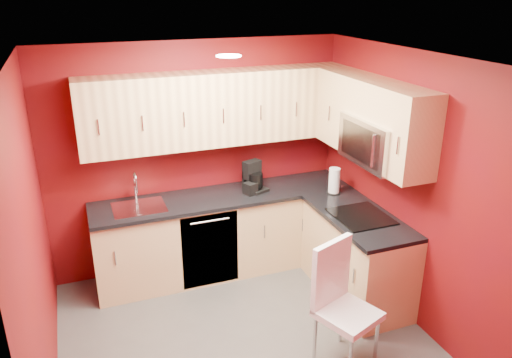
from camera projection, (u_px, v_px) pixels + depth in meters
floor at (244, 337)px, 4.56m from camera, size 3.20×3.20×0.00m
ceiling at (241, 59)px, 3.65m from camera, size 3.20×3.20×0.00m
wall_back at (197, 158)px, 5.41m from camera, size 3.20×0.00×3.20m
wall_front at (331, 320)px, 2.80m from camera, size 3.20×0.00×3.20m
wall_left at (33, 247)px, 3.58m from camera, size 0.00×3.00×3.00m
wall_right at (405, 187)px, 4.63m from camera, size 0.00×3.00×3.00m
base_cabinets_back at (225, 234)px, 5.51m from camera, size 2.80×0.60×0.87m
base_cabinets_right at (356, 257)px, 5.05m from camera, size 0.60×1.30×0.87m
countertop_back at (224, 197)px, 5.34m from camera, size 2.80×0.63×0.04m
countertop_right at (359, 217)px, 4.87m from camera, size 0.63×1.27×0.04m
upper_cabinets_back at (218, 108)px, 5.12m from camera, size 2.80×0.35×0.75m
upper_cabinets_right at (368, 111)px, 4.73m from camera, size 0.35×1.55×0.75m
microwave at (378, 141)px, 4.59m from camera, size 0.42×0.76×0.42m
cooktop at (361, 216)px, 4.82m from camera, size 0.50×0.55×0.01m
sink at (138, 204)px, 5.04m from camera, size 0.52×0.42×0.35m
dishwasher_front at (210, 250)px, 5.18m from camera, size 0.60×0.02×0.82m
downlight at (229, 56)px, 3.92m from camera, size 0.20×0.20×0.01m
coffee_maker at (256, 177)px, 5.39m from camera, size 0.27×0.31×0.32m
napkin_holder at (250, 189)px, 5.33m from camera, size 0.16×0.16×0.13m
paper_towel at (334, 181)px, 5.33m from camera, size 0.16×0.16×0.28m
dining_chair at (348, 308)px, 4.08m from camera, size 0.57×0.58×1.08m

